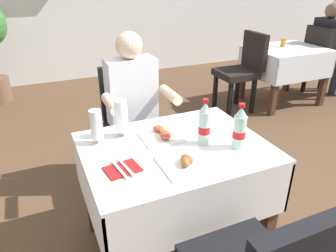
# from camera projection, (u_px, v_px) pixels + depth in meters

# --- Properties ---
(ground_plane) EXTENTS (11.00, 11.00, 0.00)m
(ground_plane) POSITION_uv_depth(u_px,v_px,m) (190.00, 247.00, 2.09)
(ground_plane) COLOR brown
(main_dining_table) EXTENTS (1.03, 0.80, 0.74)m
(main_dining_table) POSITION_uv_depth(u_px,v_px,m) (175.00, 172.00, 1.88)
(main_dining_table) COLOR white
(main_dining_table) RESTS_ON ground
(chair_far_diner_seat) EXTENTS (0.44, 0.50, 0.97)m
(chair_far_diner_seat) POSITION_uv_depth(u_px,v_px,m) (133.00, 121.00, 2.53)
(chair_far_diner_seat) COLOR black
(chair_far_diner_seat) RESTS_ON ground
(seated_diner_far) EXTENTS (0.50, 0.46, 1.26)m
(seated_diner_far) POSITION_uv_depth(u_px,v_px,m) (134.00, 108.00, 2.37)
(seated_diner_far) COLOR #282D42
(seated_diner_far) RESTS_ON ground
(plate_near_camera) EXTENTS (0.26, 0.26, 0.06)m
(plate_near_camera) POSITION_uv_depth(u_px,v_px,m) (186.00, 162.00, 1.61)
(plate_near_camera) COLOR white
(plate_near_camera) RESTS_ON main_dining_table
(plate_far_diner) EXTENTS (0.23, 0.23, 0.07)m
(plate_far_diner) POSITION_uv_depth(u_px,v_px,m) (162.00, 134.00, 1.88)
(plate_far_diner) COLOR white
(plate_far_diner) RESTS_ON main_dining_table
(beer_glass_left) EXTENTS (0.08, 0.08, 0.23)m
(beer_glass_left) POSITION_uv_depth(u_px,v_px,m) (122.00, 118.00, 1.86)
(beer_glass_left) COLOR white
(beer_glass_left) RESTS_ON main_dining_table
(beer_glass_middle) EXTENTS (0.07, 0.07, 0.21)m
(beer_glass_middle) POSITION_uv_depth(u_px,v_px,m) (96.00, 126.00, 1.78)
(beer_glass_middle) COLOR white
(beer_glass_middle) RESTS_ON main_dining_table
(cola_bottle_primary) EXTENTS (0.07, 0.07, 0.27)m
(cola_bottle_primary) POSITION_uv_depth(u_px,v_px,m) (240.00, 129.00, 1.74)
(cola_bottle_primary) COLOR silver
(cola_bottle_primary) RESTS_ON main_dining_table
(cola_bottle_secondary) EXTENTS (0.07, 0.07, 0.27)m
(cola_bottle_secondary) POSITION_uv_depth(u_px,v_px,m) (204.00, 125.00, 1.78)
(cola_bottle_secondary) COLOR silver
(cola_bottle_secondary) RESTS_ON main_dining_table
(napkin_cutlery_set) EXTENTS (0.19, 0.20, 0.01)m
(napkin_cutlery_set) POSITION_uv_depth(u_px,v_px,m) (122.00, 169.00, 1.58)
(napkin_cutlery_set) COLOR maroon
(napkin_cutlery_set) RESTS_ON main_dining_table
(background_dining_table) EXTENTS (0.94, 0.76, 0.74)m
(background_dining_table) POSITION_uv_depth(u_px,v_px,m) (285.00, 62.00, 4.18)
(background_dining_table) COLOR white
(background_dining_table) RESTS_ON ground
(background_chair_left) EXTENTS (0.50, 0.44, 0.97)m
(background_chair_left) POSITION_uv_depth(u_px,v_px,m) (242.00, 68.00, 3.93)
(background_chair_left) COLOR black
(background_chair_left) RESTS_ON ground
(background_chair_right) EXTENTS (0.50, 0.44, 0.97)m
(background_chair_right) POSITION_uv_depth(u_px,v_px,m) (323.00, 57.00, 4.42)
(background_chair_right) COLOR black
(background_chair_right) RESTS_ON ground
(background_patron) EXTENTS (0.46, 0.50, 1.26)m
(background_patron) POSITION_uv_depth(u_px,v_px,m) (328.00, 45.00, 4.37)
(background_patron) COLOR #282D42
(background_patron) RESTS_ON ground
(background_table_tumbler) EXTENTS (0.06, 0.06, 0.11)m
(background_table_tumbler) POSITION_uv_depth(u_px,v_px,m) (283.00, 43.00, 4.12)
(background_table_tumbler) COLOR #C68928
(background_table_tumbler) RESTS_ON background_dining_table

